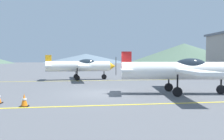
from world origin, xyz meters
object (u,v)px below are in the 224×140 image
Objects in this scene: airplane_near at (181,70)px; car_sedan at (153,71)px; airplane_mid at (81,66)px; traffic_cone_side at (24,100)px.

airplane_near is 1.91× the size of car_sedan.
car_sedan is (8.35, 1.22, -0.63)m from airplane_mid.
traffic_cone_side is (-8.64, -2.64, -1.18)m from airplane_near.
airplane_near is at bearing -61.55° from airplane_mid.
airplane_near is at bearing -100.79° from car_sedan.
airplane_near is 1.00× the size of airplane_mid.
car_sedan is at bearing 8.28° from airplane_mid.
airplane_mid is at bearing 118.45° from airplane_near.
airplane_near is 12.54m from car_sedan.
airplane_mid is 14.81× the size of traffic_cone_side.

